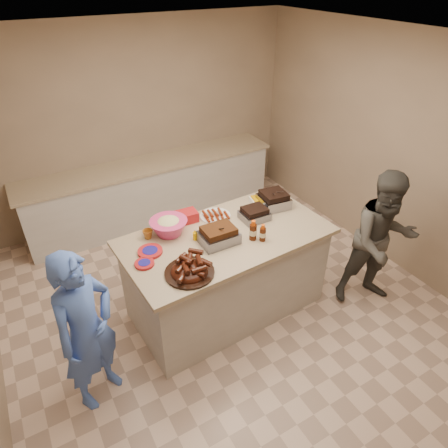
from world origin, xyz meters
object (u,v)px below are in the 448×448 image
roasting_pan (273,206)px  guest_gray (367,296)px  coleslaw_bowl (169,233)px  guest_blue (103,390)px  bbq_bottle_a (253,239)px  mustard_bottle (195,240)px  rib_platter (190,273)px  island (226,306)px  plastic_cup (148,238)px  bbq_bottle_b (262,240)px

roasting_pan → guest_gray: bearing=-42.3°
guest_gray → roasting_pan: bearing=151.9°
coleslaw_bowl → guest_blue: size_ratio=0.24×
bbq_bottle_a → guest_gray: size_ratio=0.13×
coleslaw_bowl → mustard_bottle: size_ratio=3.37×
rib_platter → bbq_bottle_a: (0.75, 0.16, -0.00)m
rib_platter → coleslaw_bowl: coleslaw_bowl is taller
island → guest_gray: island is taller
guest_blue → guest_gray: (2.97, -0.32, 0.00)m
guest_blue → plastic_cup: bearing=10.7°
rib_platter → coleslaw_bowl: 0.66m
bbq_bottle_b → guest_gray: 1.63m
plastic_cup → guest_gray: (2.18, -1.00, -0.97)m
coleslaw_bowl → guest_gray: size_ratio=0.24×
plastic_cup → roasting_pan: bearing=-4.5°
mustard_bottle → guest_gray: (1.79, -0.75, -0.97)m
coleslaw_bowl → plastic_cup: 0.21m
rib_platter → plastic_cup: rib_platter is taller
rib_platter → roasting_pan: rib_platter is taller
island → rib_platter: 1.18m
guest_blue → guest_gray: bearing=-35.8°
rib_platter → island: bearing=31.1°
island → guest_blue: size_ratio=1.34×
rib_platter → guest_blue: size_ratio=0.28×
plastic_cup → bbq_bottle_a: bearing=-30.8°
island → bbq_bottle_b: bbq_bottle_b is taller
island → bbq_bottle_b: size_ratio=11.51×
mustard_bottle → bbq_bottle_a: bearing=-29.1°
rib_platter → guest_gray: rib_platter is taller
rib_platter → bbq_bottle_a: bbq_bottle_a is taller
bbq_bottle_b → plastic_cup: 1.11m
bbq_bottle_a → plastic_cup: (-0.87, 0.52, 0.00)m
rib_platter → bbq_bottle_b: 0.83m
coleslaw_bowl → bbq_bottle_a: bearing=-36.8°
roasting_pan → coleslaw_bowl: size_ratio=0.80×
rib_platter → roasting_pan: (1.29, 0.56, 0.00)m
island → rib_platter: bearing=-152.0°
roasting_pan → guest_blue: (-2.20, -0.57, -0.97)m
guest_blue → bbq_bottle_b: bearing=-26.5°
coleslaw_bowl → island: bearing=-32.7°
bbq_bottle_a → guest_blue: bbq_bottle_a is taller
island → bbq_bottle_b: bearing=-47.8°
coleslaw_bowl → guest_blue: (-1.01, -0.65, -0.97)m
plastic_cup → guest_blue: (-0.80, -0.68, -0.97)m
rib_platter → mustard_bottle: 0.50m
bbq_bottle_a → mustard_bottle: 0.56m
roasting_pan → guest_blue: roasting_pan is taller
bbq_bottle_a → rib_platter: bearing=-168.3°
mustard_bottle → plastic_cup: mustard_bottle is taller
plastic_cup → mustard_bottle: bearing=-32.9°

